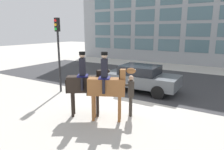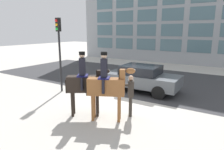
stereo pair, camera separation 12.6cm
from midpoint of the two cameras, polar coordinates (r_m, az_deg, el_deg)
ground_plane at (r=10.06m, az=2.53°, el=-7.33°), size 80.00×80.00×0.00m
road_surface at (r=14.24m, az=11.73°, el=-1.57°), size 25.20×8.50×0.01m
mounted_horse_lead at (r=8.06m, az=-8.07°, el=-2.17°), size 1.61×1.19×2.63m
mounted_horse_companion at (r=7.55m, az=-1.78°, el=-2.83°), size 1.76×1.06×2.67m
pedestrian_bystander at (r=8.08m, az=4.87°, el=-4.96°), size 0.73×0.76×1.69m
street_car_near_lane at (r=11.58m, az=7.97°, el=-0.72°), size 4.18×2.02×1.48m
traffic_light at (r=11.42m, az=-15.47°, el=8.71°), size 0.24×0.29×4.09m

